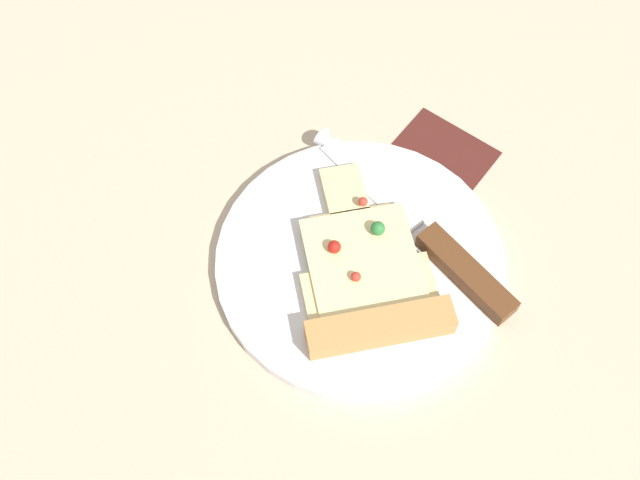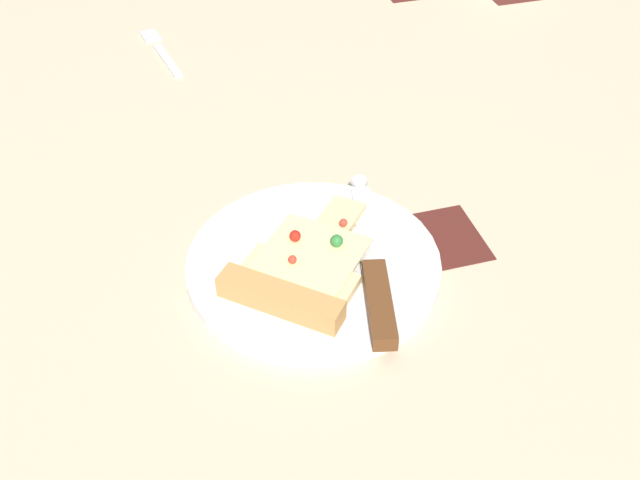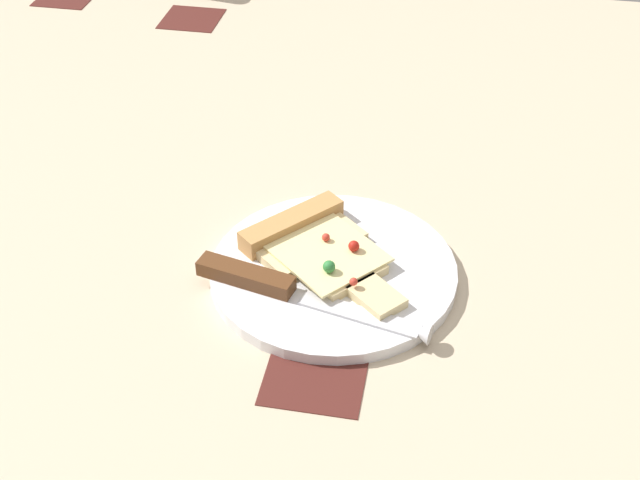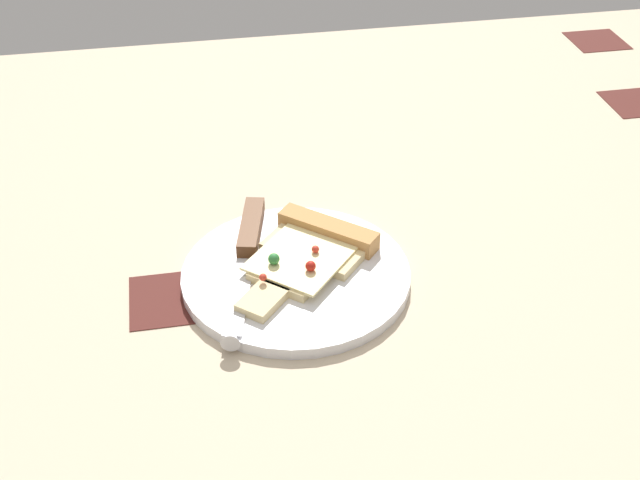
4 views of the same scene
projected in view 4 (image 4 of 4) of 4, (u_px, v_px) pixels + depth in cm
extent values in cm
cube|color=#C6B293|center=(336.00, 320.00, 90.23)|extent=(147.59, 147.59, 3.00)
cube|color=#4C1E19|center=(172.00, 300.00, 90.73)|extent=(9.00, 9.00, 0.20)
cube|color=#4C1E19|center=(637.00, 103.00, 127.85)|extent=(9.00, 9.00, 0.20)
cube|color=#4C1E19|center=(597.00, 41.00, 146.81)|extent=(9.00, 9.00, 0.20)
cylinder|color=silver|center=(296.00, 276.00, 92.86)|extent=(24.98, 24.98, 1.33)
cube|color=beige|center=(315.00, 248.00, 94.96)|extent=(11.76, 12.23, 1.00)
cube|color=beige|center=(288.00, 275.00, 91.13)|extent=(8.96, 9.11, 1.00)
cube|color=beige|center=(262.00, 300.00, 87.65)|extent=(6.28, 6.13, 1.00)
cube|color=#F2E099|center=(300.00, 258.00, 92.49)|extent=(13.58, 13.51, 0.30)
cube|color=tan|center=(328.00, 231.00, 96.69)|extent=(9.86, 10.74, 2.20)
sphere|color=red|center=(315.00, 249.00, 92.78)|extent=(0.84, 0.84, 0.84)
sphere|color=red|center=(263.00, 277.00, 88.83)|extent=(0.81, 0.81, 0.81)
sphere|color=#2D7A38|center=(274.00, 259.00, 91.03)|extent=(1.25, 1.25, 1.25)
sphere|color=#B21E14|center=(311.00, 266.00, 90.11)|extent=(1.14, 1.14, 1.14)
cube|color=silver|center=(239.00, 298.00, 88.53)|extent=(12.14, 4.65, 0.30)
cone|color=silver|center=(232.00, 337.00, 83.68)|extent=(2.40, 2.40, 2.00)
cube|color=#593319|center=(251.00, 227.00, 97.85)|extent=(10.24, 4.39, 1.60)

